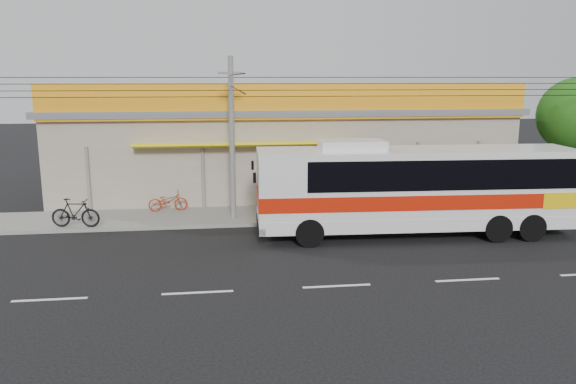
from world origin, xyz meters
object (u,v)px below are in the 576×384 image
object	(u,v)px
motorbike_red	(168,201)
utility_pole	(231,86)
motorbike_dark	(75,213)
coach_bus	(421,185)

from	to	relation	value
motorbike_red	utility_pole	world-z (taller)	utility_pole
motorbike_dark	utility_pole	xyz separation A→B (m)	(6.22, 0.70, 4.88)
motorbike_red	motorbike_dark	xyz separation A→B (m)	(-3.38, -2.36, 0.13)
motorbike_dark	utility_pole	distance (m)	7.94
coach_bus	motorbike_red	size ratio (longest dim) A/B	7.13
motorbike_red	utility_pole	bearing A→B (deg)	-125.91
coach_bus	motorbike_red	distance (m)	10.97
motorbike_dark	motorbike_red	bearing A→B (deg)	-46.07
coach_bus	motorbike_red	world-z (taller)	coach_bus
coach_bus	motorbike_dark	size ratio (longest dim) A/B	6.26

